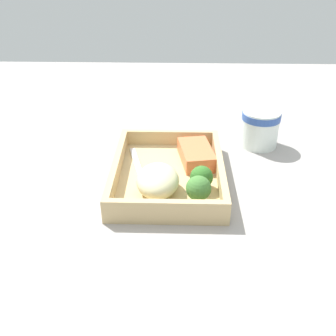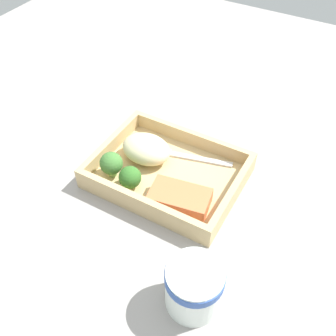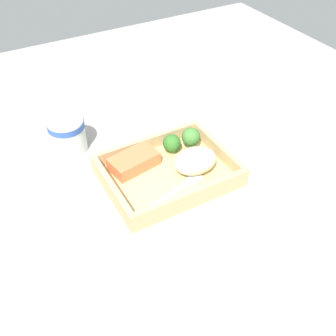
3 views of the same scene
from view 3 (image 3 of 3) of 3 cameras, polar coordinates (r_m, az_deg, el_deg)
ground_plane at (r=85.68cm, az=-0.00°, el=-1.85°), size 160.00×160.00×2.00cm
takeout_tray at (r=84.59cm, az=-0.00°, el=-1.06°), size 26.99×20.59×1.20cm
tray_rim at (r=83.15cm, az=-0.00°, el=0.03°), size 26.99×20.59×3.10cm
salmon_fillet at (r=85.11cm, az=-4.98°, el=0.97°), size 11.18×7.57×3.02cm
mashed_potatoes at (r=83.85cm, az=3.97°, el=1.06°), size 9.71×7.48×4.71cm
broccoli_floret_1 at (r=88.40cm, az=0.57°, el=3.56°), size 4.11×4.11×4.38cm
broccoli_floret_2 at (r=89.42cm, az=3.34°, el=4.48°), size 4.28×4.28×5.11cm
fork at (r=80.13cm, az=1.28°, el=-3.26°), size 15.71×5.53×0.44cm
paper_cup at (r=92.46cm, az=-14.39°, el=4.86°), size 8.29×8.29×8.11cm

